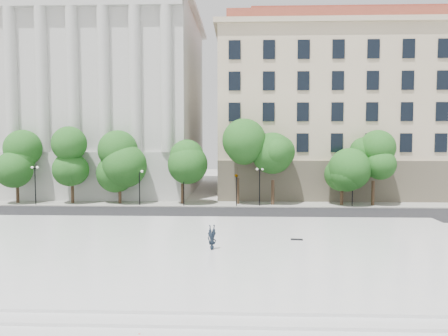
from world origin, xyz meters
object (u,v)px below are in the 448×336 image
at_px(traffic_light_east, 237,173).
at_px(person_lying, 212,246).
at_px(skateboard, 297,239).
at_px(traffic_light_west, 184,174).

xyz_separation_m(traffic_light_east, person_lying, (-1.43, -20.14, -3.09)).
relative_size(traffic_light_east, person_lying, 2.66).
distance_m(traffic_light_east, skateboard, 18.17).
distance_m(traffic_light_west, person_lying, 20.85).
relative_size(person_lying, skateboard, 1.90).
xyz_separation_m(traffic_light_west, person_lying, (4.44, -20.14, -3.06)).
distance_m(traffic_light_west, traffic_light_east, 5.86).
bearing_deg(skateboard, traffic_light_west, 126.61).
bearing_deg(skateboard, person_lying, -148.31).
height_order(traffic_light_west, traffic_light_east, traffic_light_east).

